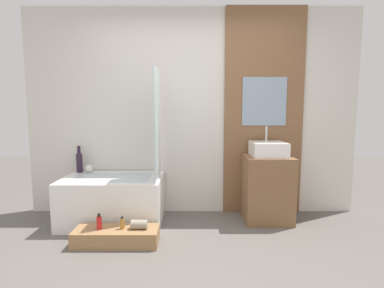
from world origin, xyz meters
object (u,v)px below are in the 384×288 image
Objects in this scene: wooden_step_bench at (118,236)px; bottle_soap_secondary at (124,223)px; vase_tall_dark at (81,162)px; vase_round_light at (90,168)px; bottle_soap_primary at (101,222)px; bathtub at (115,200)px; sink at (270,149)px.

wooden_step_bench is 6.64× the size of bottle_soap_secondary.
wooden_step_bench is 1.24m from vase_tall_dark.
vase_round_light is 0.99m from bottle_soap_primary.
vase_tall_dark reaches higher than bathtub.
wooden_step_bench is at bearing -57.21° from vase_round_light.
vase_tall_dark is 3.31× the size of vase_round_light.
vase_tall_dark reaches higher than bottle_soap_primary.
vase_tall_dark is (-2.33, 0.19, -0.19)m from sink.
bathtub is 0.56m from vase_round_light.
sink is 2.23m from vase_round_light.
sink is at bearing 21.73° from wooden_step_bench.
sink reaches higher than bottle_soap_secondary.
vase_round_light reaches higher than bathtub.
bottle_soap_secondary is at bearing 0.00° from wooden_step_bench.
bottle_soap_secondary is (-1.60, -0.66, -0.66)m from sink.
bathtub is 0.70m from vase_tall_dark.
vase_tall_dark reaches higher than wooden_step_bench.
wooden_step_bench is 5.44× the size of bottle_soap_primary.
vase_tall_dark is at bearing 127.86° from wooden_step_bench.
sink reaches higher than bathtub.
bottle_soap_secondary is at bearing -67.36° from bathtub.
bottle_soap_secondary is (0.61, -0.84, -0.38)m from vase_round_light.
sink is 3.19× the size of bottle_soap_secondary.
wooden_step_bench is 2.08× the size of sink.
vase_round_light is 1.11m from bottle_soap_secondary.
sink is 1.85m from bottle_soap_secondary.
bottle_soap_secondary is at bearing -157.50° from sink.
bottle_soap_primary is at bearing 180.00° from wooden_step_bench.
bottle_soap_primary is at bearing -59.84° from vase_tall_dark.
wooden_step_bench is 1.96m from sink.
vase_round_light is 0.66× the size of bottle_soap_primary.
wooden_step_bench is at bearing 180.00° from bottle_soap_secondary.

